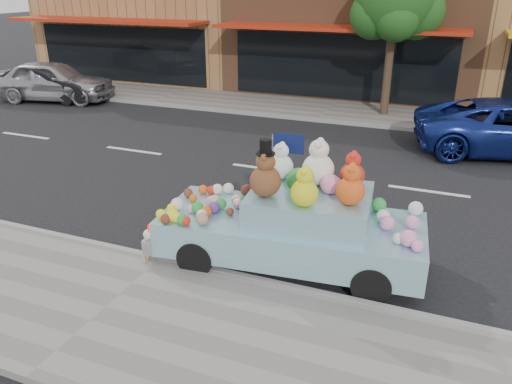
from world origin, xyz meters
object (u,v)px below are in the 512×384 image
at_px(car_silver, 53,81).
at_px(car_dark, 50,83).
at_px(art_car, 293,222).
at_px(street_tree, 396,6).

height_order(car_silver, car_dark, car_silver).
xyz_separation_m(car_silver, art_car, (12.69, -8.41, -0.01)).
relative_size(street_tree, car_dark, 1.25).
xyz_separation_m(car_dark, art_car, (12.89, -8.41, 0.10)).
distance_m(street_tree, art_car, 11.10).
bearing_deg(car_dark, street_tree, -84.43).
xyz_separation_m(street_tree, car_silver, (-12.65, -2.30, -2.90)).
distance_m(car_silver, art_car, 15.22).
height_order(street_tree, art_car, street_tree).
bearing_deg(art_car, car_dark, 141.25).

